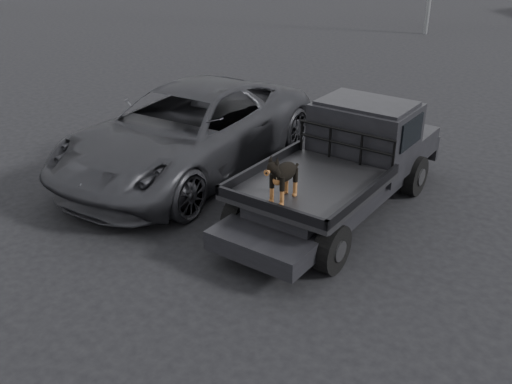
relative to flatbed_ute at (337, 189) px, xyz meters
The scene contains 6 objects.
ground 1.96m from the flatbed_ute, 79.62° to the right, with size 120.00×120.00×0.00m, color black.
flatbed_ute is the anchor object (origin of this frame).
ute_cab 1.31m from the flatbed_ute, 90.00° to the left, with size 1.72×1.30×0.88m, color black, non-canonical shape.
headache_rack 0.76m from the flatbed_ute, 90.00° to the left, with size 1.80×0.08×0.55m, color black, non-canonical shape.
dog 1.85m from the flatbed_ute, 92.00° to the right, with size 0.32×0.60×0.74m, color black, non-canonical shape.
parked_suv 3.39m from the flatbed_ute, behind, with size 2.85×6.19×1.72m, color #2F2F34.
Camera 1 is at (3.71, -6.28, 4.76)m, focal length 40.00 mm.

